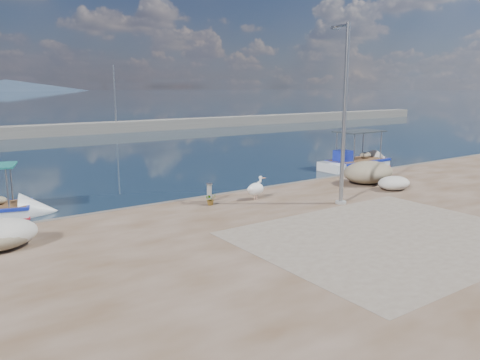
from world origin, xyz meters
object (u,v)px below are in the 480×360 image
(lamp_post, at_px, (344,121))
(bollard_near, at_px, (209,192))
(pelican, at_px, (256,189))
(boat_right, at_px, (357,165))

(lamp_post, relative_size, bollard_near, 8.95)
(pelican, bearing_deg, bollard_near, 152.72)
(lamp_post, bearing_deg, boat_right, 38.01)
(pelican, bearing_deg, lamp_post, -51.09)
(lamp_post, bearing_deg, pelican, 134.03)
(boat_right, bearing_deg, pelican, -158.70)
(boat_right, distance_m, pelican, 12.62)
(boat_right, height_order, pelican, boat_right)
(boat_right, relative_size, bollard_near, 7.41)
(pelican, height_order, bollard_near, pelican)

